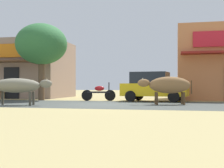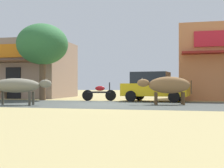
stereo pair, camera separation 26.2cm
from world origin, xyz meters
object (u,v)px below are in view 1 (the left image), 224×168
at_px(roadside_tree, 41,45).
at_px(cow_near_brown, 17,86).
at_px(cafe_chair_near_tree, 0,91).
at_px(parked_hatchback_car, 153,86).
at_px(cow_far_dark, 168,85).
at_px(parked_motorcycle, 99,93).

distance_m(roadside_tree, cow_near_brown, 5.15).
bearing_deg(roadside_tree, cafe_chair_near_tree, 161.95).
relative_size(roadside_tree, cow_near_brown, 1.66).
xyz_separation_m(parked_hatchback_car, cafe_chair_near_tree, (-10.18, 0.86, -0.33)).
height_order(cow_far_dark, cafe_chair_near_tree, cow_far_dark).
bearing_deg(cafe_chair_near_tree, cow_far_dark, -18.29).
relative_size(parked_hatchback_car, parked_motorcycle, 1.96).
xyz_separation_m(parked_motorcycle, cow_near_brown, (-2.59, -4.53, 0.41)).
relative_size(parked_motorcycle, cow_near_brown, 0.70).
bearing_deg(parked_motorcycle, cow_far_dark, -33.11).
relative_size(roadside_tree, parked_motorcycle, 2.36).
xyz_separation_m(roadside_tree, cow_near_brown, (0.95, -4.42, -2.46)).
bearing_deg(cow_near_brown, roadside_tree, 102.13).
relative_size(cow_near_brown, cow_far_dark, 1.11).
xyz_separation_m(cow_far_dark, cafe_chair_near_tree, (-11.07, 3.66, -0.38)).
height_order(cow_near_brown, cow_far_dark, cow_far_dark).
distance_m(parked_hatchback_car, cow_near_brown, 7.39).
bearing_deg(cafe_chair_near_tree, parked_motorcycle, -8.42).
xyz_separation_m(parked_motorcycle, cow_far_dark, (4.01, -2.61, 0.43)).
bearing_deg(parked_motorcycle, parked_hatchback_car, 3.41).
height_order(parked_hatchback_car, cafe_chair_near_tree, parked_hatchback_car).
bearing_deg(roadside_tree, parked_hatchback_car, 2.49).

